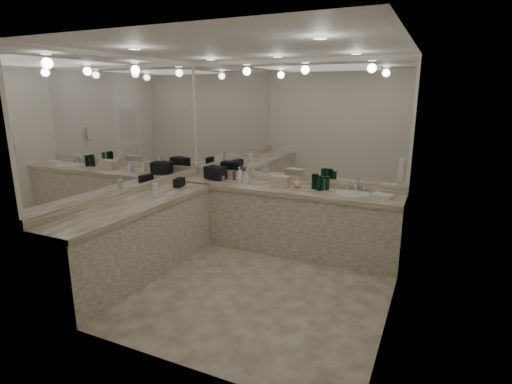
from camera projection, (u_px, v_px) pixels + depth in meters
The scene contains 35 objects.
floor at pixel (244, 283), 4.64m from camera, with size 3.20×3.20×0.00m, color beige.
ceiling at pixel (243, 47), 4.01m from camera, with size 3.20×3.20×0.00m, color white.
wall_back at pixel (291, 155), 5.65m from camera, with size 3.20×0.02×2.60m, color silver.
wall_left at pixel (129, 163), 4.98m from camera, with size 0.02×3.00×2.60m, color silver.
wall_right at pixel (399, 189), 3.67m from camera, with size 0.02×3.00×2.60m, color silver.
vanity_back_base at pixel (282, 220), 5.59m from camera, with size 3.20×0.60×0.84m, color beige.
vanity_back_top at pixel (283, 189), 5.48m from camera, with size 3.20×0.64×0.06m, color beige.
vanity_left_base at pixel (137, 241), 4.81m from camera, with size 0.60×2.40×0.84m, color beige.
vanity_left_top at pixel (135, 205), 4.69m from camera, with size 0.64×2.42×0.06m, color beige.
backsplash_back at pixel (290, 179), 5.71m from camera, with size 3.20×0.04×0.10m, color beige.
backsplash_left at pixel (133, 191), 5.06m from camera, with size 0.04×3.00×0.10m, color beige.
mirror_back at pixel (292, 121), 5.52m from camera, with size 3.12×0.01×1.55m, color white.
mirror_left at pixel (127, 125), 4.86m from camera, with size 0.01×2.92×1.55m, color white.
sink at pixel (352, 194), 5.09m from camera, with size 0.44×0.44×0.03m, color white.
faucet at pixel (356, 185), 5.26m from camera, with size 0.24×0.16×0.14m, color silver.
wall_phone at pixel (402, 170), 4.29m from camera, with size 0.06×0.10×0.24m, color white.
door at pixel (388, 231), 3.30m from camera, with size 0.02×0.82×2.10m, color white.
black_toiletry_bag at pixel (215, 173), 5.94m from camera, with size 0.31×0.20×0.18m, color black.
black_bag_spill at pixel (179, 183), 5.48m from camera, with size 0.09×0.20×0.11m, color black.
cream_cosmetic_case at pixel (280, 182), 5.47m from camera, with size 0.25×0.16×0.15m, color beige.
hand_towel at pixel (383, 196), 4.94m from camera, with size 0.24×0.16×0.04m, color white.
lotion_left at pixel (155, 189), 5.02m from camera, with size 0.07×0.07×0.16m, color white.
soap_bottle_a at pixel (240, 174), 5.82m from camera, with size 0.08×0.08×0.21m, color white.
soap_bottle_b at pixel (246, 178), 5.64m from camera, with size 0.08×0.08×0.17m, color silver.
soap_bottle_c at pixel (297, 182), 5.41m from camera, with size 0.12×0.12×0.15m, color #DABB89.
green_bottle_0 at pixel (316, 182), 5.32m from camera, with size 0.06×0.06×0.21m, color #11442A.
green_bottle_1 at pixel (314, 181), 5.34m from camera, with size 0.07×0.07×0.20m, color #11442A.
green_bottle_2 at pixel (319, 183), 5.26m from camera, with size 0.07×0.07×0.20m, color #11442A.
green_bottle_3 at pixel (327, 183), 5.30m from camera, with size 0.06×0.06×0.18m, color #11442A.
green_bottle_4 at pixel (322, 183), 5.28m from camera, with size 0.06×0.06×0.19m, color #11442A.
amenity_bottle_0 at pixel (274, 183), 5.54m from camera, with size 0.06×0.06×0.08m, color #E57F66.
amenity_bottle_1 at pixel (212, 175), 5.99m from camera, with size 0.06×0.06×0.11m, color #F2D84C.
amenity_bottle_2 at pixel (234, 176), 5.90m from camera, with size 0.04×0.04×0.13m, color #3F3F4C.
amenity_bottle_3 at pixel (223, 178), 5.84m from camera, with size 0.05×0.05×0.07m, color #9966B2.
amenity_bottle_4 at pixel (287, 182), 5.45m from camera, with size 0.04×0.04×0.14m, color #F2D84C.
Camera 1 is at (1.91, -3.79, 2.16)m, focal length 28.00 mm.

